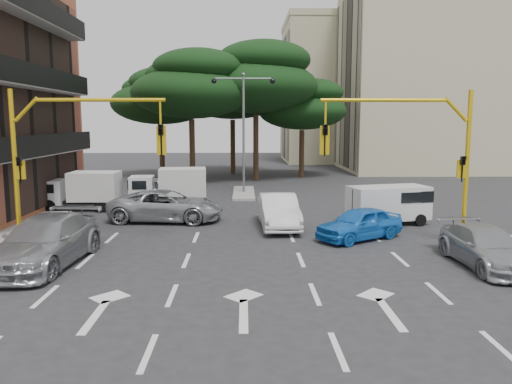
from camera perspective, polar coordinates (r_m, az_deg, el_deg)
The scene contains 21 objects.
ground at distance 17.59m, azimuth -1.42°, elevation -7.80°, with size 120.00×120.00×0.00m, color #28282B.
median_strip at distance 33.26m, azimuth -1.41°, elevation -0.10°, with size 1.40×6.00×0.15m, color gray.
apartment_beige_near at distance 53.02m, azimuth 21.23°, elevation 12.47°, with size 20.20×12.15×18.70m.
apartment_beige_far at distance 62.38m, azimuth 10.79°, elevation 11.21°, with size 16.20×12.15×16.70m.
pine_left_near at distance 39.18m, azimuth -7.35°, elevation 12.12°, with size 9.15×9.15×10.23m.
pine_center at distance 41.04m, azimuth 0.07°, elevation 12.97°, with size 9.98×9.98×11.16m.
pine_left_far at distance 43.49m, azimuth -10.79°, elevation 10.72°, with size 8.32×8.32×9.30m.
pine_right at distance 43.19m, azimuth 5.39°, elevation 9.93°, with size 7.49×7.49×8.37m.
pine_back at distance 45.97m, azimuth -2.64°, elevation 11.57°, with size 9.15×9.15×10.23m.
signal_mast_right at distance 20.11m, azimuth 18.40°, elevation 5.03°, with size 5.79×0.37×6.00m.
signal_mast_left at distance 20.13m, azimuth -21.29°, elevation 4.89°, with size 5.79×0.37×6.00m.
street_lamp_center at distance 32.92m, azimuth -1.44°, elevation 9.16°, with size 4.16×0.36×7.77m.
car_white_hatch at distance 22.74m, azimuth 2.60°, elevation -2.19°, with size 1.61×4.61×1.52m, color silver.
car_blue_compact at distance 20.89m, azimuth 11.74°, elevation -3.54°, with size 1.57×3.89×1.33m, color blue.
car_silver_wagon at distance 18.26m, azimuth -22.96°, elevation -5.23°, with size 2.27×5.57×1.62m, color #93959A.
car_silver_cross_a at distance 24.55m, azimuth -10.22°, elevation -1.55°, with size 2.51×5.45×1.51m, color #9FA2A7.
car_silver_cross_b at distance 30.56m, azimuth -10.20°, elevation 0.32°, with size 1.76×4.38×1.49m, color #AAADB3.
car_silver_parked at distance 18.38m, azimuth 24.79°, elevation -5.75°, with size 1.83×4.51×1.31m, color #999CA1.
van_white at distance 24.21m, azimuth 14.87°, elevation -1.43°, with size 1.67×3.68×1.84m, color silver, non-canonical shape.
box_truck_a at distance 28.79m, azimuth -19.38°, elevation 0.12°, with size 1.79×4.26×2.10m, color white, non-canonical shape.
box_truck_b at distance 28.99m, azimuth -9.91°, elevation 0.56°, with size 1.84×4.38×2.15m, color silver, non-canonical shape.
Camera 1 is at (0.02, -16.92, 4.82)m, focal length 35.00 mm.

